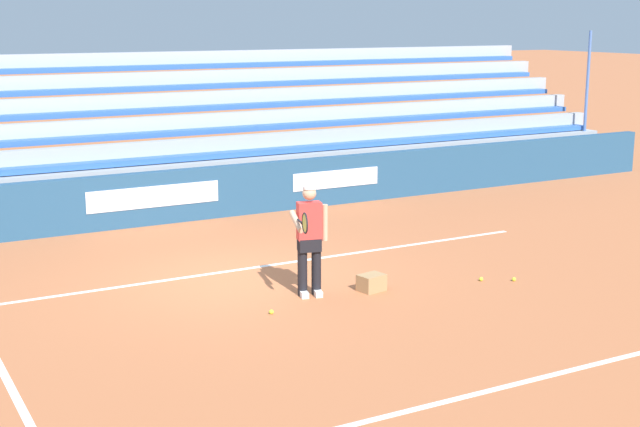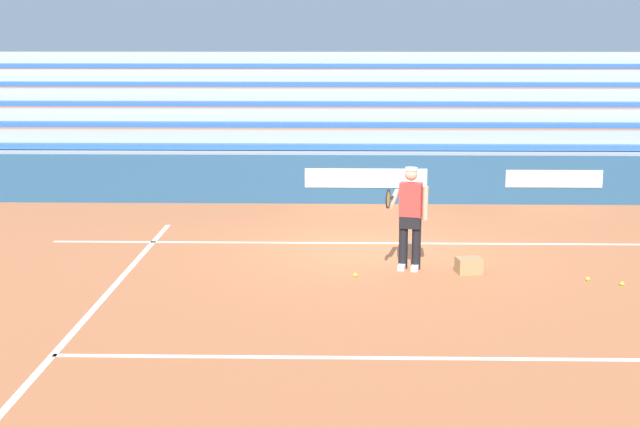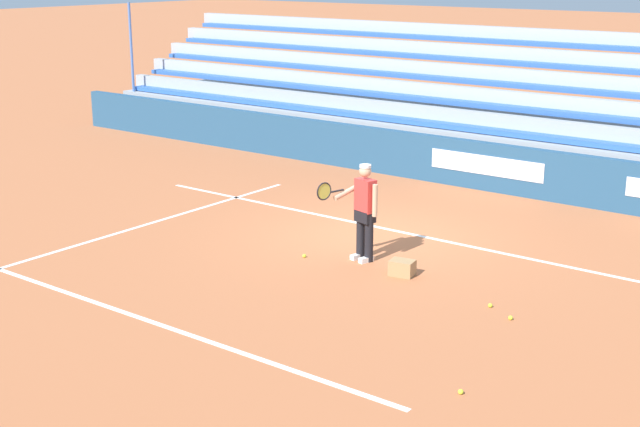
{
  "view_description": "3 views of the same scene",
  "coord_description": "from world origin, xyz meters",
  "views": [
    {
      "loc": [
        5.59,
        12.92,
        4.17
      ],
      "look_at": [
        -1.3,
        0.33,
        1.02
      ],
      "focal_mm": 50.0,
      "sensor_mm": 36.0,
      "label": 1
    },
    {
      "loc": [
        0.59,
        15.78,
        3.91
      ],
      "look_at": [
        0.93,
        0.77,
        0.83
      ],
      "focal_mm": 50.0,
      "sensor_mm": 36.0,
      "label": 2
    },
    {
      "loc": [
        -8.95,
        13.59,
        5.05
      ],
      "look_at": [
        0.27,
        1.48,
        0.74
      ],
      "focal_mm": 50.0,
      "sensor_mm": 36.0,
      "label": 3
    }
  ],
  "objects": [
    {
      "name": "ground_plane",
      "position": [
        0.0,
        0.0,
        0.0
      ],
      "size": [
        160.0,
        160.0,
        0.0
      ],
      "primitive_type": "plane",
      "color": "#B7663D"
    },
    {
      "name": "court_baseline_white",
      "position": [
        0.0,
        -0.5,
        0.0
      ],
      "size": [
        12.0,
        0.1,
        0.01
      ],
      "primitive_type": "cube",
      "color": "white",
      "rests_on": "ground"
    },
    {
      "name": "court_sideline_white",
      "position": [
        4.11,
        4.0,
        0.0
      ],
      "size": [
        0.1,
        12.0,
        0.01
      ],
      "primitive_type": "cube",
      "color": "white",
      "rests_on": "ground"
    },
    {
      "name": "court_service_line_white",
      "position": [
        0.0,
        5.5,
        0.0
      ],
      "size": [
        8.22,
        0.1,
        0.01
      ],
      "primitive_type": "cube",
      "color": "white",
      "rests_on": "ground"
    },
    {
      "name": "back_wall_sponsor_board",
      "position": [
        -0.01,
        -4.5,
        0.55
      ],
      "size": [
        27.67,
        0.25,
        1.1
      ],
      "color": "navy",
      "rests_on": "ground"
    },
    {
      "name": "bleacher_stand",
      "position": [
        0.0,
        -7.13,
        0.79
      ],
      "size": [
        26.29,
        4.0,
        3.85
      ],
      "color": "#9EA3A8",
      "rests_on": "ground"
    },
    {
      "name": "tennis_player",
      "position": [
        -0.57,
        1.33,
        0.89
      ],
      "size": [
        0.74,
        0.95,
        1.71
      ],
      "color": "black",
      "rests_on": "ground"
    },
    {
      "name": "ball_box_cardboard",
      "position": [
        -1.54,
        1.58,
        0.13
      ],
      "size": [
        0.45,
        0.37,
        0.26
      ],
      "primitive_type": "cube",
      "rotation": [
        0.0,
        0.0,
        0.19
      ],
      "color": "#A87F51",
      "rests_on": "ground"
    },
    {
      "name": "tennis_ball_by_box",
      "position": [
        -3.84,
        2.26,
        0.03
      ],
      "size": [
        0.07,
        0.07,
        0.07
      ],
      "primitive_type": "sphere",
      "color": "#CCE533",
      "rests_on": "ground"
    },
    {
      "name": "tennis_ball_stray_back",
      "position": [
        -3.38,
        2.0,
        0.03
      ],
      "size": [
        0.07,
        0.07,
        0.07
      ],
      "primitive_type": "sphere",
      "color": "#CCE533",
      "rests_on": "ground"
    },
    {
      "name": "tennis_ball_midcourt",
      "position": [
        0.33,
        1.85,
        0.03
      ],
      "size": [
        0.07,
        0.07,
        0.07
      ],
      "primitive_type": "sphere",
      "color": "#CCE533",
      "rests_on": "ground"
    },
    {
      "name": "tennis_ball_near_player",
      "position": [
        -4.39,
        4.77,
        0.03
      ],
      "size": [
        0.07,
        0.07,
        0.07
      ],
      "primitive_type": "sphere",
      "color": "#CCE533",
      "rests_on": "ground"
    }
  ]
}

